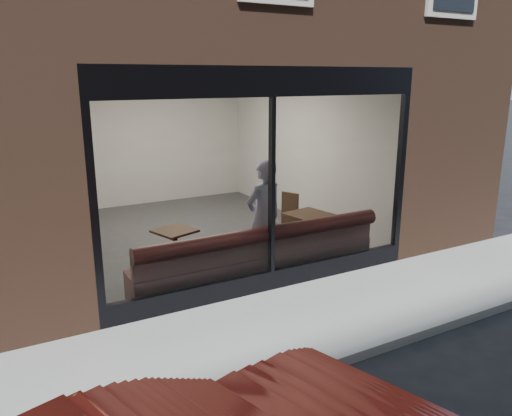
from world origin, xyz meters
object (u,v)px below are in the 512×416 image
cafe_table_left (175,231)px  cafe_chair_right (284,231)px  person (264,218)px  cafe_table_right (309,215)px  banquette (258,266)px

cafe_table_left → cafe_chair_right: 2.45m
cafe_table_left → cafe_chair_right: (2.34, 0.52, -0.50)m
person → cafe_chair_right: size_ratio=5.03×
cafe_table_right → cafe_chair_right: size_ratio=1.85×
banquette → cafe_table_left: size_ratio=7.16×
cafe_table_left → cafe_table_right: (2.36, -0.24, 0.00)m
banquette → cafe_table_right: (1.32, 0.55, 0.52)m
person → cafe_table_right: 1.18m
banquette → cafe_table_left: 1.40m
cafe_table_left → cafe_chair_right: size_ratio=1.52×
cafe_chair_right → cafe_table_right: bearing=68.7°
cafe_table_left → cafe_chair_right: cafe_table_left is taller
banquette → cafe_table_right: cafe_table_right is taller
cafe_chair_right → banquette: bearing=22.6°
person → cafe_table_left: bearing=-36.4°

